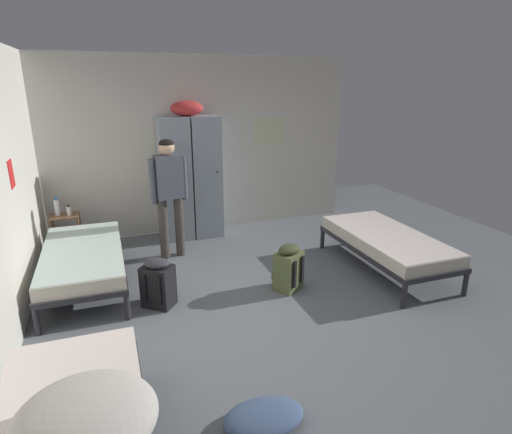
# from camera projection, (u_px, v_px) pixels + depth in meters

# --- Properties ---
(ground_plane) EXTENTS (8.98, 8.98, 0.00)m
(ground_plane) POSITION_uv_depth(u_px,v_px,m) (265.00, 308.00, 4.62)
(ground_plane) COLOR slate
(room_backdrop) EXTENTS (4.87, 5.67, 2.73)m
(room_backdrop) POSITION_uv_depth(u_px,v_px,m) (122.00, 169.00, 4.98)
(room_backdrop) COLOR beige
(room_backdrop) RESTS_ON ground_plane
(locker_bank) EXTENTS (0.90, 0.55, 2.07)m
(locker_bank) POSITION_uv_depth(u_px,v_px,m) (190.00, 175.00, 6.50)
(locker_bank) COLOR #8C99A3
(locker_bank) RESTS_ON ground_plane
(shelf_unit) EXTENTS (0.38, 0.30, 0.57)m
(shelf_unit) POSITION_uv_depth(u_px,v_px,m) (67.00, 230.00, 5.97)
(shelf_unit) COLOR brown
(shelf_unit) RESTS_ON ground_plane
(bed_right) EXTENTS (0.90, 1.90, 0.49)m
(bed_right) POSITION_uv_depth(u_px,v_px,m) (387.00, 242.00, 5.46)
(bed_right) COLOR #28282D
(bed_right) RESTS_ON ground_plane
(bed_left_rear) EXTENTS (0.90, 1.90, 0.49)m
(bed_left_rear) POSITION_uv_depth(u_px,v_px,m) (83.00, 257.00, 4.98)
(bed_left_rear) COLOR #28282D
(bed_left_rear) RESTS_ON ground_plane
(bedding_heap) EXTENTS (0.75, 0.70, 0.32)m
(bedding_heap) POSITION_uv_depth(u_px,v_px,m) (86.00, 419.00, 2.25)
(bedding_heap) COLOR #B7B2A8
(bedding_heap) RESTS_ON bed_left_front
(person_traveler) EXTENTS (0.51, 0.27, 1.63)m
(person_traveler) POSITION_uv_depth(u_px,v_px,m) (169.00, 188.00, 5.68)
(person_traveler) COLOR #3D3833
(person_traveler) RESTS_ON ground_plane
(water_bottle) EXTENTS (0.07, 0.07, 0.25)m
(water_bottle) POSITION_uv_depth(u_px,v_px,m) (57.00, 207.00, 5.86)
(water_bottle) COLOR white
(water_bottle) RESTS_ON shelf_unit
(lotion_bottle) EXTENTS (0.06, 0.06, 0.15)m
(lotion_bottle) POSITION_uv_depth(u_px,v_px,m) (69.00, 211.00, 5.87)
(lotion_bottle) COLOR white
(lotion_bottle) RESTS_ON shelf_unit
(backpack_black) EXTENTS (0.41, 0.42, 0.55)m
(backpack_black) POSITION_uv_depth(u_px,v_px,m) (159.00, 283.00, 4.61)
(backpack_black) COLOR black
(backpack_black) RESTS_ON ground_plane
(backpack_olive) EXTENTS (0.41, 0.41, 0.55)m
(backpack_olive) POSITION_uv_depth(u_px,v_px,m) (288.00, 268.00, 4.98)
(backpack_olive) COLOR #566038
(backpack_olive) RESTS_ON ground_plane
(clothes_pile_denim) EXTENTS (0.60, 0.39, 0.14)m
(clothes_pile_denim) POSITION_uv_depth(u_px,v_px,m) (264.00, 418.00, 3.03)
(clothes_pile_denim) COLOR #42567A
(clothes_pile_denim) RESTS_ON ground_plane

